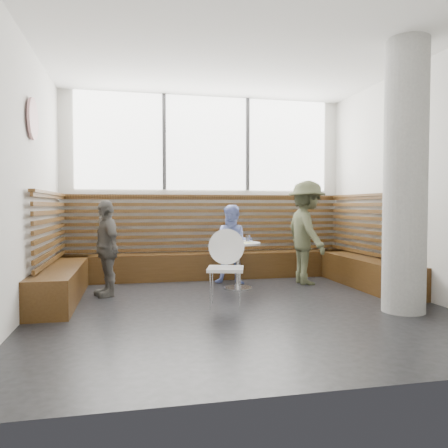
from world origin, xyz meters
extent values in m
cube|color=silver|center=(0.00, 0.00, 1.60)|extent=(5.00, 5.00, 3.20)
cube|color=black|center=(0.00, 0.00, 0.00)|extent=(5.00, 5.00, 0.01)
cube|color=white|center=(0.00, 0.00, 3.20)|extent=(5.00, 5.00, 0.01)
cube|color=white|center=(0.00, 2.48, 2.38)|extent=(4.50, 0.02, 1.65)
cube|color=#3F3F42|center=(-0.75, 2.46, 2.38)|extent=(0.06, 0.04, 1.65)
cube|color=#3F3F42|center=(0.75, 2.46, 2.38)|extent=(0.06, 0.04, 1.65)
cube|color=#38230E|center=(0.00, 2.25, 0.23)|extent=(5.00, 0.50, 0.45)
cube|color=#38230E|center=(-2.25, 1.25, 0.23)|extent=(0.50, 2.50, 0.45)
cube|color=#38230E|center=(2.25, 1.25, 0.23)|extent=(0.50, 2.50, 0.45)
cube|color=#3D250F|center=(0.00, 2.42, 0.95)|extent=(4.88, 0.08, 0.98)
cube|color=#3D250F|center=(-2.42, 1.25, 0.95)|extent=(0.08, 2.38, 0.98)
cube|color=#3D250F|center=(2.42, 1.25, 0.95)|extent=(0.08, 2.38, 0.98)
cylinder|color=gray|center=(1.85, -0.60, 1.60)|extent=(0.50, 0.50, 3.20)
cylinder|color=white|center=(-2.46, 0.40, 2.30)|extent=(0.03, 0.50, 0.50)
cylinder|color=silver|center=(0.26, 1.21, 0.01)|extent=(0.43, 0.43, 0.02)
cylinder|color=silver|center=(0.26, 1.21, 0.35)|extent=(0.06, 0.06, 0.68)
cylinder|color=#B7B7BA|center=(0.26, 1.21, 0.69)|extent=(0.69, 0.69, 0.03)
cube|color=white|center=(-0.17, 0.10, 0.47)|extent=(0.44, 0.42, 0.04)
cylinder|color=white|center=(-0.17, 0.29, 0.74)|extent=(0.46, 0.11, 0.46)
cylinder|color=silver|center=(-0.35, -0.06, 0.23)|extent=(0.02, 0.02, 0.45)
cylinder|color=silver|center=(0.01, -0.06, 0.23)|extent=(0.02, 0.02, 0.45)
cylinder|color=silver|center=(-0.35, 0.25, 0.23)|extent=(0.02, 0.02, 0.45)
cylinder|color=silver|center=(0.01, 0.25, 0.23)|extent=(0.02, 0.02, 0.45)
imported|color=#43472F|center=(1.45, 1.40, 0.83)|extent=(0.63, 1.08, 1.67)
imported|color=#7585CA|center=(0.29, 1.62, 0.64)|extent=(0.73, 0.64, 1.28)
imported|color=#5D5A54|center=(-1.67, 1.10, 0.67)|extent=(0.57, 0.85, 1.34)
cylinder|color=white|center=(0.12, 1.34, 0.72)|extent=(0.19, 0.19, 0.01)
cylinder|color=white|center=(0.32, 1.37, 0.72)|extent=(0.21, 0.21, 0.01)
cylinder|color=white|center=(0.09, 1.18, 0.77)|extent=(0.08, 0.08, 0.12)
cylinder|color=white|center=(0.28, 1.20, 0.76)|extent=(0.07, 0.07, 0.11)
cylinder|color=white|center=(0.43, 1.24, 0.76)|extent=(0.07, 0.07, 0.11)
cube|color=#A5C64C|center=(0.36, 1.08, 0.71)|extent=(0.22, 0.19, 0.00)
camera|label=1|loc=(-1.33, -5.20, 1.26)|focal=35.00mm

